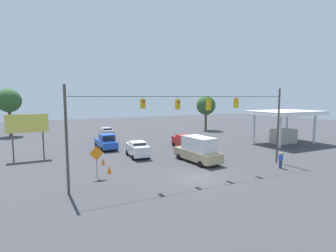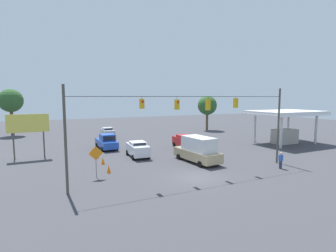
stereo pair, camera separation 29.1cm
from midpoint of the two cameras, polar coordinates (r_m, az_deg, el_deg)
ground_plane at (r=23.93m, az=6.47°, el=-11.05°), size 140.00×140.00×0.00m
overhead_signal_span at (r=23.55m, az=5.96°, el=1.27°), size 21.56×0.38×8.04m
sedan_white_withflow_mid at (r=31.51m, az=-6.35°, el=-4.98°), size 2.29×4.27×1.86m
pickup_truck_blue_withflow_far at (r=37.06m, az=-12.98°, el=-3.39°), size 2.34×5.35×2.12m
sedan_red_oncoming_far at (r=37.10m, az=3.69°, el=-3.27°), size 2.02×4.05×1.82m
box_truck_tan_crossing_near at (r=28.97m, az=6.81°, el=-5.13°), size 2.90×6.26×2.83m
sedan_silver_withflow_deep at (r=46.90m, az=-12.85°, el=-1.39°), size 1.94×4.24×1.83m
traffic_cone_nearest at (r=25.60m, az=-12.47°, el=-9.13°), size 0.42×0.42×0.74m
traffic_cone_second at (r=28.92m, az=-13.71°, el=-7.37°), size 0.42×0.42×0.74m
traffic_cone_third at (r=31.86m, az=-14.94°, el=-6.14°), size 0.42×0.42×0.74m
gas_station at (r=43.97m, az=24.36°, el=1.25°), size 10.61×7.27×5.04m
roadside_billboard at (r=34.09m, az=-27.95°, el=-0.00°), size 4.44×0.16×5.18m
work_zone_sign at (r=24.07m, az=-15.10°, el=-6.23°), size 1.27×0.06×2.84m
pedestrian at (r=28.70m, az=23.60°, el=-6.89°), size 0.40×0.28×1.66m
tree_horizon_left at (r=56.90m, az=8.68°, el=4.42°), size 4.09×4.09×7.40m
tree_horizon_right at (r=56.40m, az=-30.92°, el=4.70°), size 4.29×4.29×8.64m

